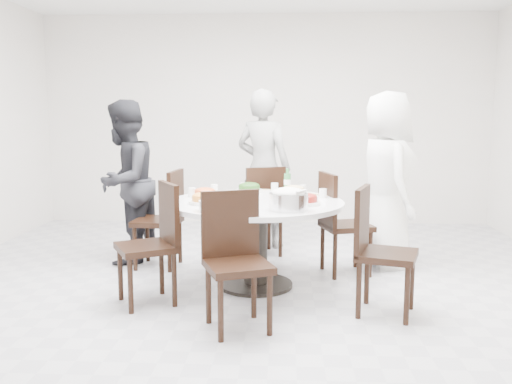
{
  "coord_description": "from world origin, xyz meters",
  "views": [
    {
      "loc": [
        0.25,
        -4.37,
        1.48
      ],
      "look_at": [
        0.01,
        0.22,
        0.82
      ],
      "focal_mm": 38.0,
      "sensor_mm": 36.0,
      "label": 1
    }
  ],
  "objects_px": {
    "dining_table": "(256,244)",
    "diner_right": "(386,180)",
    "chair_se": "(387,252)",
    "diner_left": "(125,182)",
    "diner_middle": "(264,169)",
    "soup_bowl": "(216,206)",
    "chair_nw": "(157,219)",
    "beverage_bottle": "(287,180)",
    "chair_n": "(260,210)",
    "chair_s": "(238,263)",
    "chair_sw": "(146,245)",
    "rice_bowl": "(288,202)",
    "chair_ne": "(346,223)"
  },
  "relations": [
    {
      "from": "chair_nw",
      "to": "beverage_bottle",
      "type": "relative_size",
      "value": 4.18
    },
    {
      "from": "diner_right",
      "to": "soup_bowl",
      "type": "bearing_deg",
      "value": 118.77
    },
    {
      "from": "diner_right",
      "to": "soup_bowl",
      "type": "height_order",
      "value": "diner_right"
    },
    {
      "from": "chair_s",
      "to": "rice_bowl",
      "type": "relative_size",
      "value": 3.13
    },
    {
      "from": "chair_se",
      "to": "beverage_bottle",
      "type": "relative_size",
      "value": 4.18
    },
    {
      "from": "dining_table",
      "to": "diner_right",
      "type": "height_order",
      "value": "diner_right"
    },
    {
      "from": "dining_table",
      "to": "chair_nw",
      "type": "relative_size",
      "value": 1.58
    },
    {
      "from": "diner_middle",
      "to": "diner_right",
      "type": "bearing_deg",
      "value": 171.73
    },
    {
      "from": "chair_n",
      "to": "beverage_bottle",
      "type": "xyz_separation_m",
      "value": [
        0.29,
        -0.56,
        0.39
      ]
    },
    {
      "from": "chair_se",
      "to": "chair_nw",
      "type": "bearing_deg",
      "value": 77.96
    },
    {
      "from": "chair_se",
      "to": "beverage_bottle",
      "type": "height_order",
      "value": "beverage_bottle"
    },
    {
      "from": "dining_table",
      "to": "chair_ne",
      "type": "distance_m",
      "value": 0.93
    },
    {
      "from": "chair_s",
      "to": "rice_bowl",
      "type": "height_order",
      "value": "chair_s"
    },
    {
      "from": "soup_bowl",
      "to": "chair_nw",
      "type": "bearing_deg",
      "value": 123.97
    },
    {
      "from": "dining_table",
      "to": "chair_sw",
      "type": "distance_m",
      "value": 0.96
    },
    {
      "from": "chair_ne",
      "to": "rice_bowl",
      "type": "bearing_deg",
      "value": 132.19
    },
    {
      "from": "chair_ne",
      "to": "chair_nw",
      "type": "bearing_deg",
      "value": 70.68
    },
    {
      "from": "chair_n",
      "to": "chair_sw",
      "type": "distance_m",
      "value": 1.76
    },
    {
      "from": "chair_n",
      "to": "soup_bowl",
      "type": "xyz_separation_m",
      "value": [
        -0.26,
        -1.57,
        0.31
      ]
    },
    {
      "from": "dining_table",
      "to": "chair_n",
      "type": "bearing_deg",
      "value": 90.82
    },
    {
      "from": "chair_s",
      "to": "beverage_bottle",
      "type": "height_order",
      "value": "beverage_bottle"
    },
    {
      "from": "chair_sw",
      "to": "rice_bowl",
      "type": "xyz_separation_m",
      "value": [
        1.11,
        0.05,
        0.34
      ]
    },
    {
      "from": "chair_sw",
      "to": "rice_bowl",
      "type": "bearing_deg",
      "value": 63.22
    },
    {
      "from": "dining_table",
      "to": "chair_se",
      "type": "xyz_separation_m",
      "value": [
        1.0,
        -0.61,
        0.1
      ]
    },
    {
      "from": "chair_n",
      "to": "chair_s",
      "type": "relative_size",
      "value": 1.0
    },
    {
      "from": "chair_nw",
      "to": "rice_bowl",
      "type": "xyz_separation_m",
      "value": [
        1.26,
        -0.99,
        0.34
      ]
    },
    {
      "from": "chair_ne",
      "to": "chair_sw",
      "type": "xyz_separation_m",
      "value": [
        -1.65,
        -0.91,
        0.0
      ]
    },
    {
      "from": "chair_s",
      "to": "beverage_bottle",
      "type": "relative_size",
      "value": 4.18
    },
    {
      "from": "chair_sw",
      "to": "chair_s",
      "type": "relative_size",
      "value": 1.0
    },
    {
      "from": "chair_nw",
      "to": "diner_left",
      "type": "bearing_deg",
      "value": -109.95
    },
    {
      "from": "chair_se",
      "to": "diner_left",
      "type": "height_order",
      "value": "diner_left"
    },
    {
      "from": "chair_ne",
      "to": "diner_right",
      "type": "xyz_separation_m",
      "value": [
        0.41,
        0.29,
        0.38
      ]
    },
    {
      "from": "dining_table",
      "to": "chair_se",
      "type": "distance_m",
      "value": 1.18
    },
    {
      "from": "chair_sw",
      "to": "chair_se",
      "type": "bearing_deg",
      "value": 56.46
    },
    {
      "from": "chair_se",
      "to": "diner_right",
      "type": "distance_m",
      "value": 1.4
    },
    {
      "from": "chair_nw",
      "to": "chair_sw",
      "type": "distance_m",
      "value": 1.05
    },
    {
      "from": "chair_n",
      "to": "chair_sw",
      "type": "bearing_deg",
      "value": 40.3
    },
    {
      "from": "chair_nw",
      "to": "chair_sw",
      "type": "relative_size",
      "value": 1.0
    },
    {
      "from": "soup_bowl",
      "to": "beverage_bottle",
      "type": "distance_m",
      "value": 1.16
    },
    {
      "from": "chair_ne",
      "to": "chair_nw",
      "type": "relative_size",
      "value": 1.0
    },
    {
      "from": "chair_se",
      "to": "diner_middle",
      "type": "xyz_separation_m",
      "value": [
        -0.99,
        2.09,
        0.4
      ]
    },
    {
      "from": "dining_table",
      "to": "chair_se",
      "type": "bearing_deg",
      "value": -31.13
    },
    {
      "from": "dining_table",
      "to": "chair_sw",
      "type": "relative_size",
      "value": 1.58
    },
    {
      "from": "chair_sw",
      "to": "beverage_bottle",
      "type": "height_order",
      "value": "beverage_bottle"
    },
    {
      "from": "chair_se",
      "to": "chair_s",
      "type": "bearing_deg",
      "value": 126.45
    },
    {
      "from": "diner_middle",
      "to": "dining_table",
      "type": "bearing_deg",
      "value": 113.42
    },
    {
      "from": "chair_sw",
      "to": "beverage_bottle",
      "type": "bearing_deg",
      "value": 102.81
    },
    {
      "from": "diner_left",
      "to": "diner_right",
      "type": "bearing_deg",
      "value": 98.87
    },
    {
      "from": "chair_ne",
      "to": "soup_bowl",
      "type": "distance_m",
      "value": 1.47
    },
    {
      "from": "chair_se",
      "to": "soup_bowl",
      "type": "bearing_deg",
      "value": 103.08
    }
  ]
}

